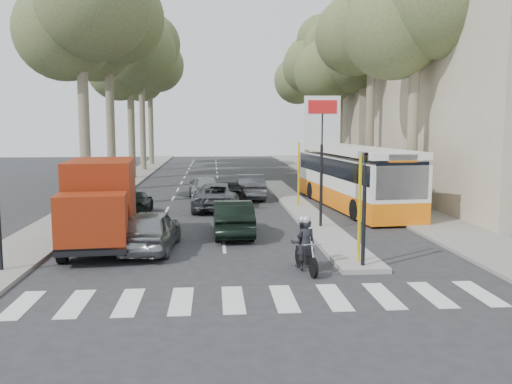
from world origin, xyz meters
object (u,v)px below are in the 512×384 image
dark_hatchback (233,218)px  city_bus (353,175)px  red_truck (100,202)px  silver_hatchback (150,230)px  motorcycle (304,245)px

dark_hatchback → city_bus: size_ratio=0.34×
dark_hatchback → red_truck: size_ratio=0.71×
silver_hatchback → motorcycle: motorcycle is taller
red_truck → city_bus: 14.50m
red_truck → motorcycle: size_ratio=3.01×
silver_hatchback → red_truck: 2.16m
silver_hatchback → city_bus: city_bus is taller
red_truck → city_bus: size_ratio=0.48×
silver_hatchback → city_bus: size_ratio=0.35×
red_truck → dark_hatchback: bearing=15.3°
silver_hatchback → motorcycle: 5.78m
dark_hatchback → motorcycle: 5.79m
silver_hatchback → red_truck: bearing=-16.2°
silver_hatchback → dark_hatchback: bearing=-136.0°
red_truck → motorcycle: (6.80, -3.63, -0.88)m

